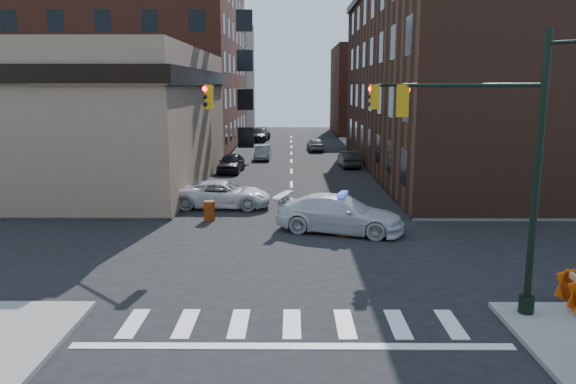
{
  "coord_description": "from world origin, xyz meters",
  "views": [
    {
      "loc": [
        -0.03,
        -21.69,
        6.63
      ],
      "look_at": [
        -0.16,
        1.66,
        2.2
      ],
      "focal_mm": 35.0,
      "sensor_mm": 36.0,
      "label": 1
    }
  ],
  "objects_px": {
    "pedestrian_a": "(122,198)",
    "pedestrian_b": "(95,200)",
    "pickup": "(223,194)",
    "barricade_nw_a": "(123,203)",
    "parked_car_wnear": "(231,163)",
    "barrel_road": "(345,223)",
    "parked_car_enear": "(349,159)",
    "barrel_bank": "(209,211)",
    "barricade_se_a": "(575,290)",
    "police_car": "(340,214)",
    "parked_car_wfar": "(263,152)"
  },
  "relations": [
    {
      "from": "police_car",
      "to": "barrel_road",
      "type": "distance_m",
      "value": 0.73
    },
    {
      "from": "pedestrian_a",
      "to": "pedestrian_b",
      "type": "distance_m",
      "value": 1.34
    },
    {
      "from": "barricade_se_a",
      "to": "police_car",
      "type": "bearing_deg",
      "value": 38.91
    },
    {
      "from": "parked_car_wfar",
      "to": "barrel_bank",
      "type": "relative_size",
      "value": 4.03
    },
    {
      "from": "barrel_bank",
      "to": "pickup",
      "type": "bearing_deg",
      "value": 83.68
    },
    {
      "from": "pickup",
      "to": "barrel_road",
      "type": "bearing_deg",
      "value": -130.54
    },
    {
      "from": "parked_car_wfar",
      "to": "parked_car_enear",
      "type": "xyz_separation_m",
      "value": [
        7.36,
        -4.8,
        0.01
      ]
    },
    {
      "from": "barrel_road",
      "to": "barricade_se_a",
      "type": "bearing_deg",
      "value": -54.15
    },
    {
      "from": "pedestrian_b",
      "to": "parked_car_wnear",
      "type": "bearing_deg",
      "value": 53.22
    },
    {
      "from": "barricade_nw_a",
      "to": "pickup",
      "type": "bearing_deg",
      "value": 21.11
    },
    {
      "from": "pedestrian_b",
      "to": "barrel_road",
      "type": "height_order",
      "value": "pedestrian_b"
    },
    {
      "from": "barricade_se_a",
      "to": "barricade_nw_a",
      "type": "distance_m",
      "value": 21.45
    },
    {
      "from": "police_car",
      "to": "pickup",
      "type": "bearing_deg",
      "value": 66.69
    },
    {
      "from": "barricade_se_a",
      "to": "pickup",
      "type": "bearing_deg",
      "value": 44.83
    },
    {
      "from": "pickup",
      "to": "pedestrian_a",
      "type": "distance_m",
      "value": 5.52
    },
    {
      "from": "parked_car_enear",
      "to": "barricade_nw_a",
      "type": "relative_size",
      "value": 3.28
    },
    {
      "from": "parked_car_enear",
      "to": "pedestrian_a",
      "type": "xyz_separation_m",
      "value": [
        -13.34,
        -18.42,
        0.38
      ]
    },
    {
      "from": "pedestrian_b",
      "to": "barricade_se_a",
      "type": "bearing_deg",
      "value": -50.67
    },
    {
      "from": "pickup",
      "to": "parked_car_enear",
      "type": "relative_size",
      "value": 1.3
    },
    {
      "from": "police_car",
      "to": "parked_car_enear",
      "type": "distance_m",
      "value": 21.15
    },
    {
      "from": "parked_car_wnear",
      "to": "barricade_nw_a",
      "type": "height_order",
      "value": "parked_car_wnear"
    },
    {
      "from": "parked_car_wnear",
      "to": "pedestrian_a",
      "type": "distance_m",
      "value": 16.04
    },
    {
      "from": "pedestrian_a",
      "to": "barrel_bank",
      "type": "bearing_deg",
      "value": 16.58
    },
    {
      "from": "pedestrian_a",
      "to": "pedestrian_b",
      "type": "relative_size",
      "value": 1.11
    },
    {
      "from": "pickup",
      "to": "barricade_se_a",
      "type": "bearing_deg",
      "value": -136.23
    },
    {
      "from": "pickup",
      "to": "barricade_nw_a",
      "type": "relative_size",
      "value": 4.24
    },
    {
      "from": "pedestrian_b",
      "to": "barricade_se_a",
      "type": "height_order",
      "value": "pedestrian_b"
    },
    {
      "from": "barricade_nw_a",
      "to": "pedestrian_b",
      "type": "bearing_deg",
      "value": -137.09
    },
    {
      "from": "parked_car_wnear",
      "to": "barrel_road",
      "type": "distance_m",
      "value": 20.08
    },
    {
      "from": "barricade_se_a",
      "to": "barricade_nw_a",
      "type": "height_order",
      "value": "barricade_nw_a"
    },
    {
      "from": "pickup",
      "to": "barrel_road",
      "type": "distance_m",
      "value": 8.52
    },
    {
      "from": "police_car",
      "to": "barricade_se_a",
      "type": "xyz_separation_m",
      "value": [
        6.29,
        -9.12,
        -0.25
      ]
    },
    {
      "from": "parked_car_wfar",
      "to": "barrel_road",
      "type": "xyz_separation_m",
      "value": [
        4.98,
        -26.45,
        -0.09
      ]
    },
    {
      "from": "police_car",
      "to": "barricade_se_a",
      "type": "height_order",
      "value": "police_car"
    },
    {
      "from": "barricade_nw_a",
      "to": "parked_car_enear",
      "type": "bearing_deg",
      "value": 54.29
    },
    {
      "from": "parked_car_wfar",
      "to": "barricade_se_a",
      "type": "xyz_separation_m",
      "value": [
        11.1,
        -34.92,
        -0.05
      ]
    },
    {
      "from": "parked_car_enear",
      "to": "barrel_road",
      "type": "distance_m",
      "value": 21.78
    },
    {
      "from": "police_car",
      "to": "barrel_bank",
      "type": "height_order",
      "value": "police_car"
    },
    {
      "from": "parked_car_wnear",
      "to": "barrel_road",
      "type": "bearing_deg",
      "value": -65.44
    },
    {
      "from": "pickup",
      "to": "parked_car_wfar",
      "type": "height_order",
      "value": "pickup"
    },
    {
      "from": "barrel_bank",
      "to": "barricade_se_a",
      "type": "relative_size",
      "value": 0.81
    },
    {
      "from": "police_car",
      "to": "barricade_se_a",
      "type": "bearing_deg",
      "value": -127.47
    },
    {
      "from": "pickup",
      "to": "police_car",
      "type": "bearing_deg",
      "value": -127.98
    },
    {
      "from": "parked_car_enear",
      "to": "pickup",
      "type": "bearing_deg",
      "value": 58.9
    },
    {
      "from": "pickup",
      "to": "barricade_nw_a",
      "type": "xyz_separation_m",
      "value": [
        -5.07,
        -1.74,
        -0.12
      ]
    },
    {
      "from": "pedestrian_b",
      "to": "barrel_bank",
      "type": "xyz_separation_m",
      "value": [
        5.81,
        -0.4,
        -0.47
      ]
    },
    {
      "from": "police_car",
      "to": "pedestrian_b",
      "type": "height_order",
      "value": "pedestrian_b"
    },
    {
      "from": "pedestrian_b",
      "to": "barrel_bank",
      "type": "height_order",
      "value": "pedestrian_b"
    },
    {
      "from": "barrel_road",
      "to": "barricade_se_a",
      "type": "height_order",
      "value": "barrel_road"
    },
    {
      "from": "pickup",
      "to": "barrel_road",
      "type": "xyz_separation_m",
      "value": [
        6.15,
        -5.9,
        -0.17
      ]
    }
  ]
}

